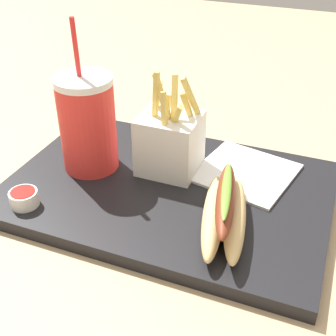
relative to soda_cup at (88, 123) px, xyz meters
The scene contains 8 objects.
ground_plane 0.17m from the soda_cup, behind, with size 2.40×2.40×0.02m, color tan.
food_tray 0.16m from the soda_cup, behind, with size 0.46×0.32×0.02m, color black.
soda_cup is the anchor object (origin of this frame).
fries_basket 0.13m from the soda_cup, 163.05° to the right, with size 0.09×0.08×0.16m.
hot_dog_1 0.25m from the soda_cup, 164.06° to the left, with size 0.09×0.18×0.06m.
ketchup_cup_1 0.14m from the soda_cup, 73.99° to the left, with size 0.04×0.04×0.02m.
ketchup_cup_2 0.10m from the soda_cup, 46.84° to the right, with size 0.04×0.04×0.02m.
napkin_stack 0.25m from the soda_cup, 163.87° to the right, with size 0.14×0.13×0.00m, color white.
Camera 1 is at (-0.20, 0.51, 0.41)m, focal length 48.68 mm.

